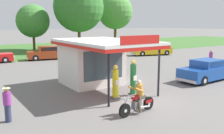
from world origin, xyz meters
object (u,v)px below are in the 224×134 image
featured_classic_sedan (208,71)px  bystander_admiring_sedan (7,104)px  parked_car_back_row_far_left (106,53)px  gas_pump_nearside (115,83)px  motorcycle_with_rider (138,100)px  gas_pump_offside (133,79)px  parked_car_back_row_centre_right (50,53)px  bystander_leaning_by_kiosk (211,58)px  parked_car_back_row_centre_left (152,50)px

featured_classic_sedan → bystander_admiring_sedan: (-13.92, -0.40, 0.08)m
parked_car_back_row_far_left → bystander_admiring_sedan: (-13.90, -14.40, 0.11)m
gas_pump_nearside → motorcycle_with_rider: size_ratio=0.85×
gas_pump_offside → parked_car_back_row_centre_right: (1.24, 17.00, -0.25)m
bystander_leaning_by_kiosk → parked_car_back_row_centre_right: bearing=129.2°
gas_pump_nearside → parked_car_back_row_centre_right: gas_pump_nearside is taller
motorcycle_with_rider → parked_car_back_row_centre_right: (2.93, 19.50, 0.05)m
featured_classic_sedan → parked_car_back_row_far_left: bearing=90.1°
parked_car_back_row_far_left → parked_car_back_row_centre_right: (-5.74, 2.90, 0.02)m
motorcycle_with_rider → parked_car_back_row_centre_right: bearing=81.5°
featured_classic_sedan → parked_car_back_row_far_left: featured_classic_sedan is taller
motorcycle_with_rider → parked_car_back_row_centre_right: 19.72m
gas_pump_offside → gas_pump_nearside: bearing=-180.0°
featured_classic_sedan → parked_car_back_row_far_left: 14.00m
bystander_admiring_sedan → motorcycle_with_rider: bearing=-22.9°
motorcycle_with_rider → parked_car_back_row_far_left: (8.67, 16.61, 0.03)m
gas_pump_offside → bystander_admiring_sedan: gas_pump_offside is taller
featured_classic_sedan → parked_car_back_row_centre_left: bearing=63.3°
gas_pump_offside → motorcycle_with_rider: 3.04m
gas_pump_offside → bystander_admiring_sedan: 6.94m
parked_car_back_row_far_left → parked_car_back_row_centre_right: size_ratio=0.94×
parked_car_back_row_centre_left → bystander_admiring_sedan: size_ratio=3.68×
bystander_leaning_by_kiosk → featured_classic_sedan: bearing=-146.1°
gas_pump_offside → motorcycle_with_rider: (-1.69, -2.51, -0.30)m
gas_pump_nearside → gas_pump_offside: gas_pump_offside is taller
gas_pump_offside → bystander_admiring_sedan: bearing=-177.5°
parked_car_back_row_centre_left → bystander_admiring_sedan: (-20.64, -13.77, 0.07)m
parked_car_back_row_far_left → featured_classic_sedan: bearing=-89.9°
bystander_admiring_sedan → bystander_leaning_by_kiosk: bystander_leaning_by_kiosk is taller
motorcycle_with_rider → featured_classic_sedan: bearing=16.7°
bystander_admiring_sedan → bystander_leaning_by_kiosk: 19.51m
parked_car_back_row_centre_left → bystander_admiring_sedan: 24.81m
gas_pump_offside → parked_car_back_row_centre_left: bearing=44.5°
parked_car_back_row_centre_right → bystander_admiring_sedan: size_ratio=3.65×
gas_pump_nearside → parked_car_back_row_far_left: bearing=59.8°
gas_pump_offside → featured_classic_sedan: 6.99m
gas_pump_nearside → parked_car_back_row_centre_left: bearing=42.0°
parked_car_back_row_centre_right → bystander_leaning_by_kiosk: 17.31m
bystander_leaning_by_kiosk → bystander_admiring_sedan: bearing=-168.5°
featured_classic_sedan → bystander_leaning_by_kiosk: size_ratio=3.21×
parked_car_back_row_far_left → parked_car_back_row_centre_left: 6.77m
parked_car_back_row_centre_left → bystander_leaning_by_kiosk: bystander_leaning_by_kiosk is taller
gas_pump_nearside → bystander_leaning_by_kiosk: size_ratio=1.16×
gas_pump_offside → parked_car_back_row_far_left: size_ratio=0.41×
parked_car_back_row_centre_right → parked_car_back_row_far_left: bearing=-26.8°
bystander_leaning_by_kiosk → gas_pump_nearside: bearing=-165.0°
motorcycle_with_rider → parked_car_back_row_centre_left: parked_car_back_row_centre_left is taller
parked_car_back_row_centre_right → featured_classic_sedan: bearing=-71.2°
motorcycle_with_rider → bystander_leaning_by_kiosk: 15.16m
gas_pump_offside → featured_classic_sedan: bearing=0.8°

